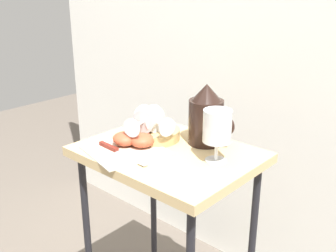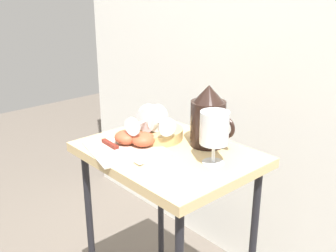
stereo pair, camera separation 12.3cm
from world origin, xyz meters
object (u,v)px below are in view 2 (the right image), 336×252
Objects in this scene: apple_half_right at (143,139)px; knife at (116,148)px; wine_glass_tipped_near at (153,118)px; wine_glass_upright at (214,131)px; table at (168,175)px; basket_tray at (158,134)px; wine_glass_tipped_far at (151,118)px; apple_half_left at (127,137)px; pitcher at (208,121)px.

apple_half_right is 0.36× the size of knife.
wine_glass_tipped_near is 0.09m from apple_half_right.
wine_glass_upright is at bearing 30.16° from knife.
table is at bearing 49.12° from knife.
knife reaches higher than table.
table is 4.60× the size of wine_glass_upright.
apple_half_right is at bearing -75.81° from basket_tray.
wine_glass_upright reaches higher than wine_glass_tipped_near.
table is 4.81× the size of wine_glass_tipped_far.
basket_tray is (-0.09, 0.04, 0.10)m from table.
apple_half_left is (-0.12, -0.07, 0.11)m from table.
apple_half_left is at bearing -104.84° from basket_tray.
wine_glass_tipped_far is (0.00, -0.01, 0.00)m from wine_glass_tipped_near.
wine_glass_tipped_near is at bearing 78.78° from apple_half_left.
wine_glass_tipped_near is at bearing 88.90° from knife.
wine_glass_tipped_far is at bearing 116.80° from apple_half_right.
wine_glass_upright is 0.32m from knife.
pitcher is at bearing 57.10° from knife.
apple_half_right reaches higher than knife.
wine_glass_tipped_near is (-0.26, -0.00, -0.03)m from wine_glass_upright.
table is at bearing -23.66° from basket_tray.
pitcher is 0.14m from wine_glass_upright.
knife is (0.02, -0.06, -0.02)m from apple_half_left.
table is 0.15m from basket_tray.
pitcher is 0.19m from wine_glass_tipped_far.
apple_half_right is at bearing -162.89° from wine_glass_upright.
basket_tray is 1.04× the size of wine_glass_upright.
wine_glass_upright is at bearing 19.42° from apple_half_left.
basket_tray is at bearing -150.79° from pitcher.
apple_half_left is 0.06m from apple_half_right.
table is 3.32× the size of knife.
apple_half_left is at bearing 106.38° from knife.
table is 3.67× the size of pitcher.
apple_half_left is 1.00× the size of apple_half_right.
pitcher is 0.30m from knife.
knife is (-0.27, -0.16, -0.09)m from wine_glass_upright.
wine_glass_upright reaches higher than knife.
basket_tray is 0.18m from pitcher.
apple_half_right is (0.02, -0.08, 0.01)m from basket_tray.
apple_half_right reaches higher than basket_tray.
wine_glass_upright reaches higher than wine_glass_tipped_far.
knife is (-0.00, -0.14, -0.07)m from wine_glass_tipped_far.
wine_glass_tipped_near is at bearing 94.46° from wine_glass_tipped_far.
table is at bearing -113.19° from pitcher.
wine_glass_tipped_far is at bearing -177.17° from wine_glass_upright.
table is at bearing 29.00° from apple_half_left.
table is 4.43× the size of basket_tray.
table is 9.27× the size of apple_half_left.
wine_glass_tipped_far is at bearing -85.54° from wine_glass_tipped_near.
wine_glass_tipped_near is 0.72× the size of knife.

